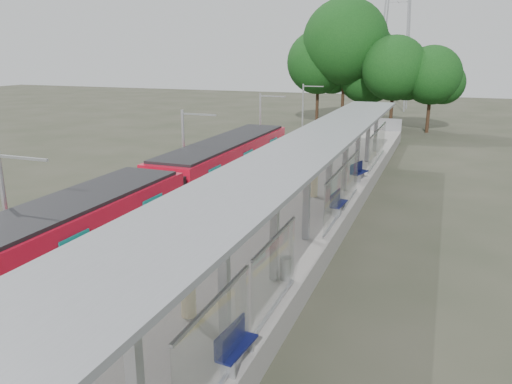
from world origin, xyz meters
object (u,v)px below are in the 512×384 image
Objects in this scene: bench_mid at (337,202)px; litter_bin at (286,268)px; bench_near at (234,344)px; info_pillar_far at (314,183)px; info_pillar_near at (188,289)px; train at (161,201)px; bench_far at (358,171)px.

litter_bin is at bearing -86.17° from bench_mid.
info_pillar_far reaches higher than bench_near.
litter_bin is (-0.23, 4.91, -0.12)m from bench_near.
info_pillar_near is at bearing -120.20° from litter_bin.
train reaches higher than info_pillar_far.
info_pillar_far reaches higher than litter_bin.
train is 8.22m from bench_mid.
info_pillar_near is (-1.84, -17.71, 0.29)m from bench_far.
bench_near is (7.11, -8.36, -0.53)m from train.
bench_far is 17.81m from info_pillar_near.
bench_near is 0.76× the size of info_pillar_near.
train reaches higher than litter_bin.
info_pillar_far is at bearing 51.63° from train.
info_pillar_far reaches higher than bench_mid.
info_pillar_far is 2.16× the size of litter_bin.
train is at bearing -105.83° from bench_far.
info_pillar_near is at bearing -79.93° from bench_far.
litter_bin is (1.63, -10.09, -0.35)m from info_pillar_far.
info_pillar_far is (-1.57, -4.35, 0.19)m from bench_far.
bench_mid is at bearing -72.65° from bench_far.
bench_far is at bearing 90.24° from litter_bin.
info_pillar_far reaches higher than bench_far.
info_pillar_near is 3.81m from litter_bin.
train is 17.92× the size of bench_mid.
train is 10.99m from bench_near.
litter_bin is at bearing 98.12° from bench_near.
train is at bearing -143.78° from bench_mid.
bench_near is at bearing -73.13° from bench_far.
bench_near is at bearing -104.10° from info_pillar_far.
bench_mid is at bearing 89.31° from litter_bin.
train reaches higher than info_pillar_near.
bench_far is 2.02× the size of litter_bin.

